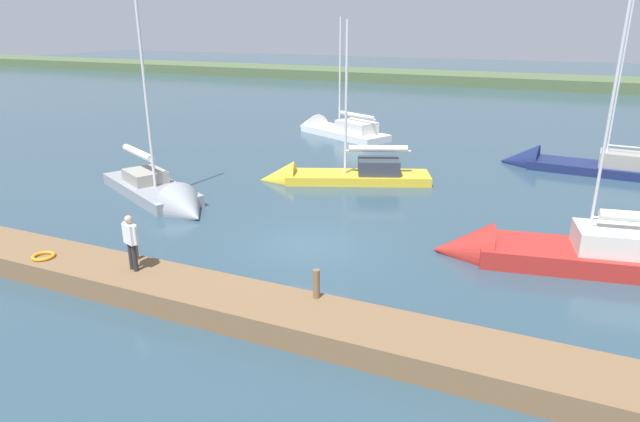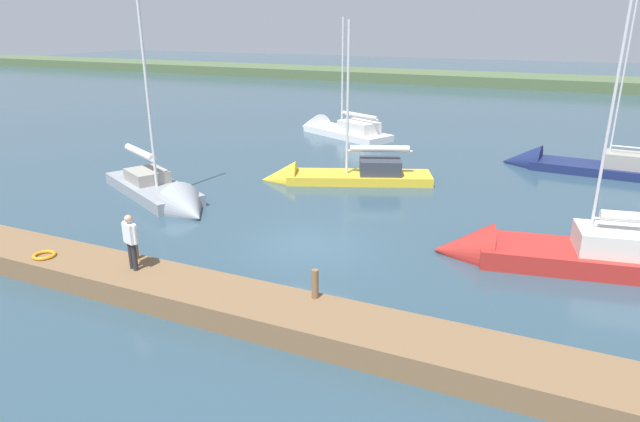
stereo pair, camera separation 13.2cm
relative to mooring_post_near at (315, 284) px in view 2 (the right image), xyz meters
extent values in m
plane|color=#2D4756|center=(2.32, -4.36, -1.02)|extent=(200.00, 200.00, 0.00)
cube|color=#4C603D|center=(2.32, -58.05, -1.02)|extent=(180.00, 8.00, 2.40)
cube|color=brown|center=(2.32, 0.65, -0.71)|extent=(23.24, 1.87, 0.64)
cylinder|color=brown|center=(0.00, 0.00, 0.00)|extent=(0.17, 0.17, 0.78)
cylinder|color=brown|center=(5.81, 0.00, -0.14)|extent=(0.16, 0.16, 0.50)
torus|color=orange|center=(8.41, 1.03, -0.34)|extent=(0.66, 0.66, 0.10)
cube|color=gold|center=(3.41, -12.38, -0.99)|extent=(6.98, 4.23, 0.77)
cone|color=gold|center=(6.98, -10.95, -0.99)|extent=(2.22, 2.32, 1.84)
cube|color=#333842|center=(2.50, -12.74, -0.26)|extent=(2.32, 2.08, 0.70)
cylinder|color=silver|center=(3.97, -12.16, 2.85)|extent=(0.12, 0.12, 6.92)
cylinder|color=silver|center=(2.55, -12.72, 0.48)|extent=(2.87, 1.23, 0.10)
cylinder|color=silver|center=(2.55, -12.72, 0.60)|extent=(2.66, 1.30, 0.30)
cube|color=#B22823|center=(-6.79, -6.40, -0.92)|extent=(7.51, 3.31, 0.99)
cone|color=#B22823|center=(-2.69, -5.69, -0.92)|extent=(2.21, 2.38, 2.09)
cube|color=silver|center=(-7.32, -6.49, -0.06)|extent=(2.97, 2.00, 0.72)
cylinder|color=silver|center=(-6.34, -6.32, 4.46)|extent=(0.09, 0.09, 9.76)
cube|color=gray|center=(11.07, -6.78, -0.91)|extent=(6.36, 4.60, 0.77)
cone|color=gray|center=(7.89, -5.17, -0.91)|extent=(2.60, 2.69, 2.07)
cube|color=gray|center=(11.48, -6.99, -0.27)|extent=(2.29, 2.14, 0.51)
cylinder|color=silver|center=(10.58, -6.53, 3.57)|extent=(0.12, 0.12, 8.20)
cylinder|color=silver|center=(12.01, -7.26, 0.55)|extent=(2.90, 1.54, 0.10)
cylinder|color=silver|center=(12.01, -7.26, 0.67)|extent=(2.71, 1.59, 0.32)
cube|color=navy|center=(-7.86, -18.74, -0.95)|extent=(8.15, 2.62, 0.72)
cone|color=navy|center=(-3.33, -19.04, -0.95)|extent=(2.02, 2.21, 2.09)
cube|color=gray|center=(-8.77, -18.68, -0.23)|extent=(3.41, 1.70, 0.72)
cylinder|color=silver|center=(-7.40, -18.77, 4.46)|extent=(0.09, 0.09, 10.10)
cube|color=white|center=(7.92, -22.17, -1.00)|extent=(6.80, 4.80, 0.83)
cone|color=white|center=(11.34, -23.82, -1.00)|extent=(2.73, 2.83, 2.19)
cube|color=silver|center=(6.89, -21.67, -0.23)|extent=(2.95, 2.49, 0.73)
cylinder|color=silver|center=(8.38, -22.39, 2.95)|extent=(0.12, 0.12, 7.07)
cylinder|color=silver|center=(6.86, -21.65, 0.42)|extent=(3.07, 1.55, 0.10)
cylinder|color=silver|center=(6.86, -21.65, 0.54)|extent=(2.82, 1.51, 0.21)
cylinder|color=#28282D|center=(5.27, 0.61, 0.02)|extent=(0.14, 0.14, 0.81)
cylinder|color=#28282D|center=(5.46, 0.55, 0.02)|extent=(0.14, 0.14, 0.81)
cube|color=white|center=(5.36, 0.58, 0.70)|extent=(0.48, 0.35, 0.57)
sphere|color=tan|center=(5.36, 0.58, 1.13)|extent=(0.22, 0.22, 0.22)
cylinder|color=white|center=(5.11, 0.67, 0.72)|extent=(0.09, 0.09, 0.54)
cylinder|color=white|center=(5.62, 0.50, 0.72)|extent=(0.09, 0.09, 0.54)
camera|label=1|loc=(-5.04, 11.19, 6.25)|focal=30.53mm
camera|label=2|loc=(-5.16, 11.13, 6.25)|focal=30.53mm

